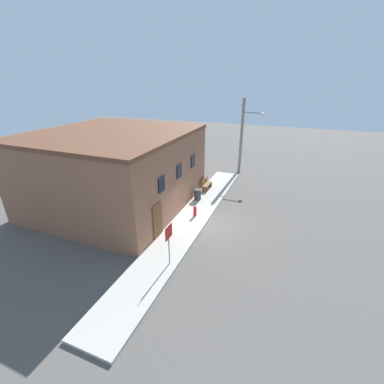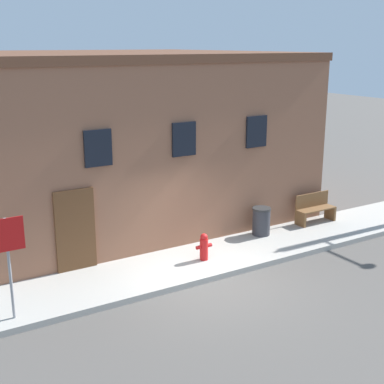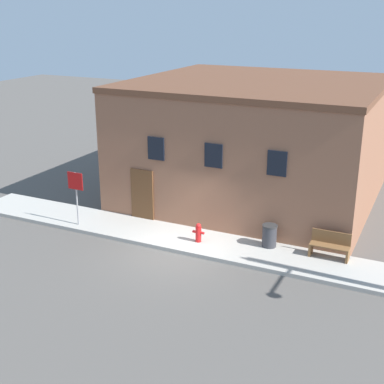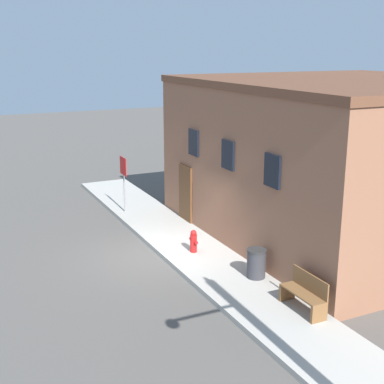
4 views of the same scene
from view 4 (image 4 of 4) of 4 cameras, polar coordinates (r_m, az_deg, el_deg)
The scene contains 7 objects.
ground_plane at distance 16.87m, azimuth -3.54°, elevation -6.85°, with size 80.00×80.00×0.00m, color #56514C.
sidewalk at distance 17.24m, azimuth -0.24°, elevation -6.06°, with size 19.20×2.14×0.15m.
brick_building at distance 19.33m, azimuth 16.68°, elevation 3.62°, with size 10.41×9.91×5.31m.
fire_hydrant at distance 16.65m, azimuth 0.16°, elevation -5.25°, with size 0.45×0.21×0.72m.
stop_sign at distance 20.54m, azimuth -7.32°, elevation 1.95°, with size 0.68×0.06×2.15m.
bench at distance 13.39m, azimuth 11.95°, elevation -10.55°, with size 1.34×0.44×0.91m.
trash_bin at distance 14.97m, azimuth 6.86°, elevation -7.55°, with size 0.54×0.54×0.82m.
Camera 4 is at (14.51, -5.82, 6.32)m, focal length 50.00 mm.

